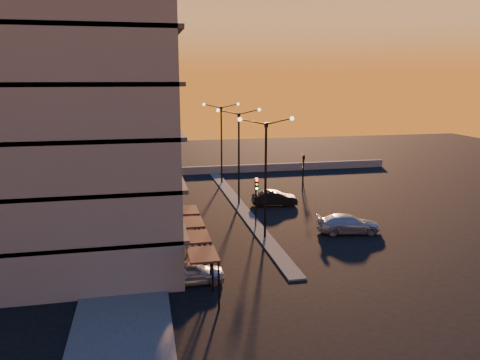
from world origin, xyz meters
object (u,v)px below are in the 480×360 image
Objects in this scene: streetlamp_mid at (239,149)px; car_hatchback at (191,272)px; traffic_light_main at (256,194)px; car_sedan at (274,198)px; car_wagon at (349,224)px.

streetlamp_mid is 18.78m from car_hatchback.
car_sedan is (3.41, 6.37, -2.16)m from traffic_light_main.
car_sedan is 9.92m from car_wagon.
car_sedan is 0.86× the size of car_wagon.
car_hatchback is 15.20m from car_wagon.
car_sedan is at bearing -12.58° from streetlamp_mid.
streetlamp_mid is 2.32× the size of car_hatchback.
streetlamp_mid is 1.85× the size of car_wagon.
streetlamp_mid is 2.14× the size of car_sedan.
traffic_light_main is (0.00, -7.13, -2.70)m from streetlamp_mid.
streetlamp_mid is at bearing 90.00° from traffic_light_main.
streetlamp_mid is at bearing 44.42° from car_wagon.
car_wagon is (7.03, -10.00, -4.85)m from streetlamp_mid.
streetlamp_mid is 5.99m from car_sedan.
traffic_light_main is at bearing 77.11° from car_wagon.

